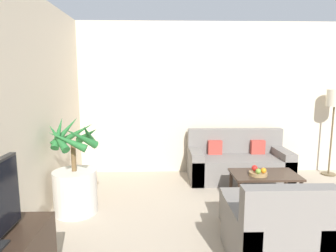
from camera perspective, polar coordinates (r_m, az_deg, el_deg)
The scene contains 11 objects.
wall_back at distance 5.75m, azimuth 17.95°, elevation 4.97°, with size 8.31×0.06×2.70m.
potted_palm at distance 4.05m, azimuth -17.31°, elevation -10.05°, with size 0.68×0.69×1.25m.
sofa_loveseat at distance 5.31m, azimuth 13.16°, elevation -6.89°, with size 1.67×0.78×0.83m.
floor_lamp at distance 5.95m, azimuth 29.12°, elevation 3.61°, with size 0.27×0.27×1.53m.
coffee_table at distance 4.47m, azimuth 17.91°, elevation -9.27°, with size 0.92×0.56×0.40m.
fruit_bowl at distance 4.34m, azimuth 16.77°, elevation -8.68°, with size 0.25×0.25×0.05m.
apple_red at distance 4.36m, azimuth 16.17°, elevation -7.71°, with size 0.08×0.08×0.08m.
apple_green at distance 4.25m, azimuth 16.81°, elevation -8.23°, with size 0.07×0.07×0.07m.
orange_fruit at distance 4.30m, azimuth 17.74°, elevation -8.08°, with size 0.07×0.07×0.07m.
armchair at distance 3.09m, azimuth 19.45°, elevation -19.21°, with size 0.78×0.81×0.86m.
ottoman at distance 3.75m, azimuth 15.64°, elevation -15.19°, with size 0.67×0.46×0.39m.
Camera 1 is at (-1.93, 0.46, 1.71)m, focal length 32.00 mm.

